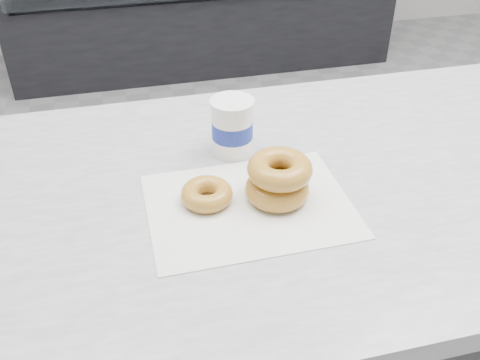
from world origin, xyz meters
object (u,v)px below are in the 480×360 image
at_px(counter, 401,315).
at_px(donut_stack, 278,179).
at_px(donut_single, 207,194).
at_px(coffee_cup, 232,126).

xyz_separation_m(counter, donut_stack, (-0.34, -0.04, 0.49)).
bearing_deg(donut_single, coffee_cup, 61.63).
relative_size(counter, coffee_cup, 27.49).
distance_m(donut_single, coffee_cup, 0.17).
height_order(counter, coffee_cup, coffee_cup).
bearing_deg(coffee_cup, counter, 3.12).
relative_size(donut_single, donut_stack, 0.58).
bearing_deg(donut_stack, coffee_cup, 104.26).
distance_m(counter, donut_stack, 0.60).
bearing_deg(counter, donut_stack, -172.74).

